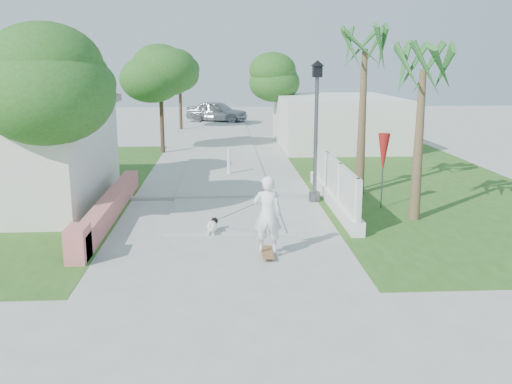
{
  "coord_description": "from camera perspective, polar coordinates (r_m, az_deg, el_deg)",
  "views": [
    {
      "loc": [
        -0.01,
        -12.2,
        4.39
      ],
      "look_at": [
        0.82,
        2.14,
        1.1
      ],
      "focal_mm": 40.0,
      "sensor_mm": 36.0,
      "label": 1
    }
  ],
  "objects": [
    {
      "name": "skateboarder",
      "position": [
        13.76,
        -1.68,
        -2.14
      ],
      "size": [
        1.65,
        2.47,
        1.9
      ],
      "rotation": [
        0.0,
        0.0,
        3.01
      ],
      "color": "olive",
      "rests_on": "ground"
    },
    {
      "name": "tree_path_left",
      "position": [
        28.34,
        -9.52,
        11.58
      ],
      "size": [
        3.4,
        3.4,
        5.23
      ],
      "color": "#4C3826",
      "rests_on": "ground"
    },
    {
      "name": "patio_umbrella",
      "position": [
        17.59,
        12.63,
        3.75
      ],
      "size": [
        0.36,
        0.36,
        2.3
      ],
      "color": "#59595E",
      "rests_on": "ground"
    },
    {
      "name": "bollard",
      "position": [
        22.53,
        -2.73,
        3.16
      ],
      "size": [
        0.14,
        0.14,
        1.09
      ],
      "color": "white",
      "rests_on": "ground"
    },
    {
      "name": "path_strip",
      "position": [
        32.5,
        -3.28,
        5.17
      ],
      "size": [
        3.2,
        36.0,
        0.06
      ],
      "primitive_type": "cube",
      "color": "#B7B7B2",
      "rests_on": "ground"
    },
    {
      "name": "building_right",
      "position": [
        30.95,
        7.96,
        7.05
      ],
      "size": [
        6.0,
        8.0,
        2.6
      ],
      "primitive_type": "cube",
      "color": "silver",
      "rests_on": "ground"
    },
    {
      "name": "street_lamp",
      "position": [
        18.05,
        6.03,
        6.58
      ],
      "size": [
        0.44,
        0.44,
        4.44
      ],
      "color": "#59595E",
      "rests_on": "ground"
    },
    {
      "name": "dog",
      "position": [
        14.88,
        -4.37,
        -3.38
      ],
      "size": [
        0.39,
        0.6,
        0.42
      ],
      "rotation": [
        0.0,
        0.0,
        -0.29
      ],
      "color": "white",
      "rests_on": "ground"
    },
    {
      "name": "palm_near",
      "position": [
        16.33,
        16.34,
        10.86
      ],
      "size": [
        1.8,
        1.8,
        4.7
      ],
      "color": "brown",
      "rests_on": "ground"
    },
    {
      "name": "grass_left",
      "position": [
        21.82,
        -21.92,
        0.36
      ],
      "size": [
        8.0,
        20.0,
        0.01
      ],
      "primitive_type": "cube",
      "color": "#315A1C",
      "rests_on": "ground"
    },
    {
      "name": "tree_left_mid",
      "position": [
        21.41,
        -18.39,
        9.86
      ],
      "size": [
        3.2,
        3.2,
        4.85
      ],
      "color": "#4C3826",
      "rests_on": "ground"
    },
    {
      "name": "lattice_fence",
      "position": [
        17.96,
        7.71,
        0.42
      ],
      "size": [
        0.35,
        7.0,
        1.5
      ],
      "color": "white",
      "rests_on": "ground"
    },
    {
      "name": "curb",
      "position": [
        18.71,
        -3.19,
        -0.53
      ],
      "size": [
        6.5,
        0.25,
        0.1
      ],
      "primitive_type": "cube",
      "color": "#999993",
      "rests_on": "ground"
    },
    {
      "name": "palm_far",
      "position": [
        19.26,
        10.81,
        12.96
      ],
      "size": [
        1.8,
        1.8,
        5.3
      ],
      "color": "brown",
      "rests_on": "ground"
    },
    {
      "name": "grass_right",
      "position": [
        21.83,
        15.5,
        0.84
      ],
      "size": [
        8.0,
        20.0,
        0.01
      ],
      "primitive_type": "cube",
      "color": "#315A1C",
      "rests_on": "ground"
    },
    {
      "name": "pink_wall",
      "position": [
        16.6,
        -14.64,
        -1.75
      ],
      "size": [
        0.45,
        8.2,
        0.8
      ],
      "color": "#CE696C",
      "rests_on": "ground"
    },
    {
      "name": "parked_car",
      "position": [
        42.95,
        -3.91,
        8.04
      ],
      "size": [
        4.88,
        3.36,
        1.54
      ],
      "primitive_type": "imported",
      "rotation": [
        0.0,
        0.0,
        1.19
      ],
      "color": "#A6A7AD",
      "rests_on": "ground"
    },
    {
      "name": "tree_left_near",
      "position": [
        15.84,
        -20.03,
        10.08
      ],
      "size": [
        3.6,
        3.6,
        5.28
      ],
      "color": "#4C3826",
      "rests_on": "ground"
    },
    {
      "name": "tree_path_right",
      "position": [
        32.36,
        2.47,
        11.31
      ],
      "size": [
        3.0,
        3.0,
        4.79
      ],
      "color": "#4C3826",
      "rests_on": "ground"
    },
    {
      "name": "tree_path_far",
      "position": [
        38.29,
        -7.63,
        11.94
      ],
      "size": [
        3.2,
        3.2,
        5.17
      ],
      "color": "#4C3826",
      "rests_on": "ground"
    },
    {
      "name": "ground",
      "position": [
        12.97,
        -3.1,
        -6.91
      ],
      "size": [
        90.0,
        90.0,
        0.0
      ],
      "primitive_type": "plane",
      "color": "#B7B7B2",
      "rests_on": "ground"
    }
  ]
}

